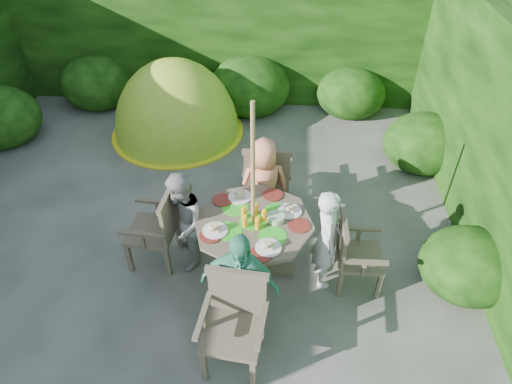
# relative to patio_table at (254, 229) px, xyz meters

# --- Properties ---
(ground) EXTENTS (60.00, 60.00, 0.00)m
(ground) POSITION_rel_patio_table_xyz_m (-0.98, 0.55, -0.65)
(ground) COLOR #43413B
(ground) RESTS_ON ground
(hedge_enclosure) EXTENTS (9.00, 9.00, 2.50)m
(hedge_enclosure) POSITION_rel_patio_table_xyz_m (-0.98, 1.88, 0.60)
(hedge_enclosure) COLOR black
(hedge_enclosure) RESTS_ON ground
(patio_table) EXTENTS (1.43, 1.43, 0.92)m
(patio_table) POSITION_rel_patio_table_xyz_m (0.00, 0.00, 0.00)
(patio_table) COLOR #473D2E
(patio_table) RESTS_ON ground
(parasol_pole) EXTENTS (0.05, 0.05, 2.20)m
(parasol_pole) POSITION_rel_patio_table_xyz_m (-0.00, -0.00, 0.45)
(parasol_pole) COLOR olive
(parasol_pole) RESTS_ON ground
(garden_chair_right) EXTENTS (0.49, 0.55, 0.90)m
(garden_chair_right) POSITION_rel_patio_table_xyz_m (1.09, -0.10, -0.17)
(garden_chair_right) COLOR #473D2E
(garden_chair_right) RESTS_ON ground
(garden_chair_left) EXTENTS (0.57, 0.63, 0.99)m
(garden_chair_left) POSITION_rel_patio_table_xyz_m (-1.09, 0.09, -0.12)
(garden_chair_left) COLOR #473D2E
(garden_chair_left) RESTS_ON ground
(garden_chair_back) EXTENTS (0.62, 0.55, 1.02)m
(garden_chair_back) POSITION_rel_patio_table_xyz_m (0.09, 1.08, -0.10)
(garden_chair_back) COLOR #473D2E
(garden_chair_back) RESTS_ON ground
(garden_chair_front) EXTENTS (0.64, 0.58, 0.99)m
(garden_chair_front) POSITION_rel_patio_table_xyz_m (-0.09, -1.09, -0.12)
(garden_chair_front) COLOR #473D2E
(garden_chair_front) RESTS_ON ground
(child_right) EXTENTS (0.32, 0.47, 1.26)m
(child_right) POSITION_rel_patio_table_xyz_m (0.79, -0.07, -0.02)
(child_right) COLOR silver
(child_right) RESTS_ON ground
(child_left) EXTENTS (0.59, 0.70, 1.26)m
(child_left) POSITION_rel_patio_table_xyz_m (-0.80, 0.06, -0.02)
(child_left) COLOR #969591
(child_left) RESTS_ON ground
(child_back) EXTENTS (0.70, 0.53, 1.27)m
(child_back) POSITION_rel_patio_table_xyz_m (0.06, 0.80, -0.01)
(child_back) COLOR #F48B65
(child_back) RESTS_ON ground
(child_front) EXTENTS (0.81, 0.43, 1.32)m
(child_front) POSITION_rel_patio_table_xyz_m (-0.07, -0.80, 0.01)
(child_front) COLOR #44A07B
(child_front) RESTS_ON ground
(dome_tent) EXTENTS (2.20, 2.20, 2.51)m
(dome_tent) POSITION_rel_patio_table_xyz_m (-1.52, 2.94, -0.65)
(dome_tent) COLOR #A1C025
(dome_tent) RESTS_ON ground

